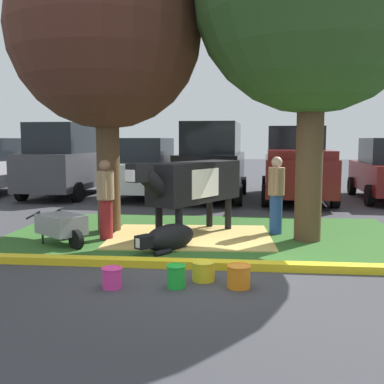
% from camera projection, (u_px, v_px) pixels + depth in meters
% --- Properties ---
extents(ground_plane, '(80.00, 80.00, 0.00)m').
position_uv_depth(ground_plane, '(210.00, 267.00, 7.19)').
color(ground_plane, '#38383D').
extents(grass_island, '(8.12, 4.60, 0.02)m').
position_uv_depth(grass_island, '(204.00, 235.00, 9.55)').
color(grass_island, '#2D5B23').
rests_on(grass_island, ground).
extents(curb_yellow, '(9.32, 0.24, 0.12)m').
position_uv_depth(curb_yellow, '(191.00, 264.00, 7.13)').
color(curb_yellow, yellow).
rests_on(curb_yellow, ground).
extents(hay_bedding, '(3.33, 2.58, 0.04)m').
position_uv_depth(hay_bedding, '(190.00, 237.00, 9.28)').
color(hay_bedding, tan).
rests_on(hay_bedding, ground).
extents(shade_tree_left, '(3.98, 3.98, 6.17)m').
position_uv_depth(shade_tree_left, '(105.00, 33.00, 9.44)').
color(shade_tree_left, '#4C3823').
rests_on(shade_tree_left, ground).
extents(cow_holstein, '(1.95, 2.86, 1.56)m').
position_uv_depth(cow_holstein, '(192.00, 183.00, 9.26)').
color(cow_holstein, black).
rests_on(cow_holstein, ground).
extents(calf_lying, '(1.06, 1.23, 0.48)m').
position_uv_depth(calf_lying, '(169.00, 238.00, 8.17)').
color(calf_lying, black).
rests_on(calf_lying, ground).
extents(person_handler, '(0.34, 0.52, 1.59)m').
position_uv_depth(person_handler, '(106.00, 197.00, 8.99)').
color(person_handler, maroon).
rests_on(person_handler, ground).
extents(person_visitor_near, '(0.34, 0.53, 1.63)m').
position_uv_depth(person_visitor_near, '(276.00, 193.00, 9.54)').
color(person_visitor_near, '#23478C').
rests_on(person_visitor_near, ground).
extents(wheelbarrow, '(1.44, 1.26, 0.63)m').
position_uv_depth(wheelbarrow, '(62.00, 225.00, 8.59)').
color(wheelbarrow, gray).
rests_on(wheelbarrow, ground).
extents(bucket_pink, '(0.28, 0.28, 0.28)m').
position_uv_depth(bucket_pink, '(112.00, 277.00, 6.15)').
color(bucket_pink, '#EA3893').
rests_on(bucket_pink, ground).
extents(bucket_green, '(0.27, 0.27, 0.31)m').
position_uv_depth(bucket_green, '(176.00, 276.00, 6.16)').
color(bucket_green, green).
rests_on(bucket_green, ground).
extents(bucket_yellow, '(0.34, 0.34, 0.28)m').
position_uv_depth(bucket_yellow, '(203.00, 271.00, 6.46)').
color(bucket_yellow, yellow).
rests_on(bucket_yellow, ground).
extents(bucket_orange, '(0.33, 0.33, 0.31)m').
position_uv_depth(bucket_orange, '(239.00, 276.00, 6.16)').
color(bucket_orange, orange).
rests_on(bucket_orange, ground).
extents(suv_dark_grey, '(2.30, 4.69, 2.52)m').
position_uv_depth(suv_dark_grey, '(68.00, 160.00, 16.10)').
color(suv_dark_grey, '#3D3D42').
rests_on(suv_dark_grey, ground).
extents(hatchback_white, '(2.19, 4.48, 2.02)m').
position_uv_depth(hatchback_white, '(145.00, 168.00, 15.79)').
color(hatchback_white, silver).
rests_on(hatchback_white, ground).
extents(suv_black, '(2.30, 4.69, 2.52)m').
position_uv_depth(suv_black, '(213.00, 161.00, 15.23)').
color(suv_black, black).
rests_on(suv_black, ground).
extents(pickup_truck_maroon, '(2.42, 5.49, 2.42)m').
position_uv_depth(pickup_truck_maroon, '(296.00, 166.00, 15.20)').
color(pickup_truck_maroon, maroon).
rests_on(pickup_truck_maroon, ground).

